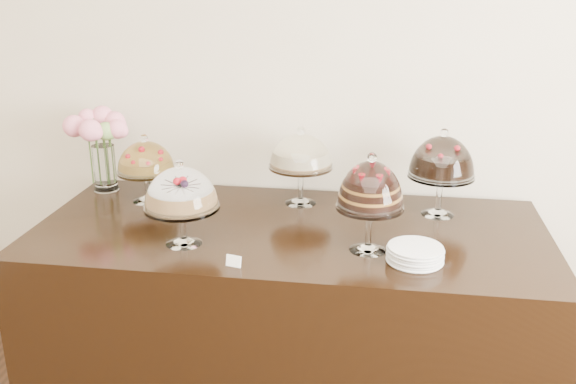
# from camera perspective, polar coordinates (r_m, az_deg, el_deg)

# --- Properties ---
(wall_back) EXTENTS (5.00, 0.04, 3.00)m
(wall_back) POSITION_cam_1_polar(r_m,az_deg,el_deg) (3.12, 7.00, 10.71)
(wall_back) COLOR beige
(wall_back) RESTS_ON ground
(display_counter) EXTENTS (2.20, 1.00, 0.90)m
(display_counter) POSITION_cam_1_polar(r_m,az_deg,el_deg) (2.98, 0.15, -11.17)
(display_counter) COLOR black
(display_counter) RESTS_ON ground
(cake_stand_sugar_sponge) EXTENTS (0.30, 0.30, 0.36)m
(cake_stand_sugar_sponge) POSITION_cam_1_polar(r_m,az_deg,el_deg) (2.57, -9.49, -0.01)
(cake_stand_sugar_sponge) COLOR white
(cake_stand_sugar_sponge) RESTS_ON display_counter
(cake_stand_choco_layer) EXTENTS (0.27, 0.27, 0.40)m
(cake_stand_choco_layer) POSITION_cam_1_polar(r_m,az_deg,el_deg) (2.49, 7.35, 0.25)
(cake_stand_choco_layer) COLOR white
(cake_stand_choco_layer) RESTS_ON display_counter
(cake_stand_cheesecake) EXTENTS (0.30, 0.30, 0.37)m
(cake_stand_cheesecake) POSITION_cam_1_polar(r_m,az_deg,el_deg) (2.98, 1.15, 3.35)
(cake_stand_cheesecake) COLOR white
(cake_stand_cheesecake) RESTS_ON display_counter
(cake_stand_dark_choco) EXTENTS (0.30, 0.30, 0.40)m
(cake_stand_dark_choco) POSITION_cam_1_polar(r_m,az_deg,el_deg) (2.92, 13.53, 2.76)
(cake_stand_dark_choco) COLOR white
(cake_stand_dark_choco) RESTS_ON display_counter
(cake_stand_fruit_tart) EXTENTS (0.27, 0.27, 0.33)m
(cake_stand_fruit_tart) POSITION_cam_1_polar(r_m,az_deg,el_deg) (3.10, -12.54, 2.76)
(cake_stand_fruit_tart) COLOR white
(cake_stand_fruit_tart) RESTS_ON display_counter
(flower_vase) EXTENTS (0.30, 0.26, 0.41)m
(flower_vase) POSITION_cam_1_polar(r_m,az_deg,el_deg) (3.29, -16.36, 4.71)
(flower_vase) COLOR white
(flower_vase) RESTS_ON display_counter
(plate_stack) EXTENTS (0.21, 0.21, 0.06)m
(plate_stack) POSITION_cam_1_polar(r_m,az_deg,el_deg) (2.50, 11.23, -5.43)
(plate_stack) COLOR white
(plate_stack) RESTS_ON display_counter
(price_card_left) EXTENTS (0.06, 0.03, 0.04)m
(price_card_left) POSITION_cam_1_polar(r_m,az_deg,el_deg) (2.43, -4.86, -6.14)
(price_card_left) COLOR white
(price_card_left) RESTS_ON display_counter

